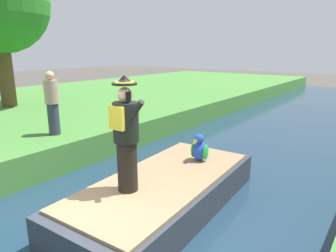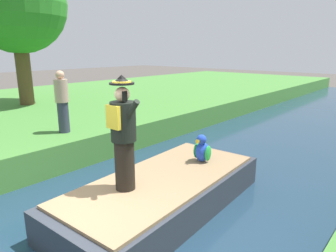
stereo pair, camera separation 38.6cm
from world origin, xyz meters
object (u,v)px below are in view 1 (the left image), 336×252
(boat, at_px, (164,193))
(person_pirate, at_px, (126,135))
(parrot_plush, at_px, (199,149))
(person_bystander, at_px, (52,103))

(boat, bearing_deg, person_pirate, -101.46)
(person_pirate, distance_m, parrot_plush, 1.99)
(parrot_plush, height_order, person_bystander, person_bystander)
(boat, relative_size, person_bystander, 2.69)
(boat, bearing_deg, parrot_plush, 86.65)
(boat, xyz_separation_m, person_pirate, (-0.15, -0.75, 1.23))
(boat, xyz_separation_m, person_bystander, (-3.71, 0.23, 1.23))
(person_pirate, bearing_deg, parrot_plush, 68.72)
(boat, height_order, person_pirate, person_pirate)
(person_bystander, bearing_deg, boat, -3.49)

